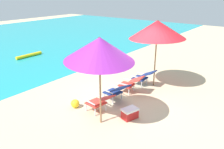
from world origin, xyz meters
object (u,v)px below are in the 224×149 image
lounge_chair_near_right (131,83)px  lounge_chair_far_right (144,76)px  swim_buoy (29,55)px  beach_umbrella_right (157,29)px  beach_umbrella_left (100,49)px  lounge_chair_near_left (117,90)px  lounge_chair_far_left (100,101)px  beach_ball (75,104)px  cooler_box (130,113)px

lounge_chair_near_right → lounge_chair_far_right: bearing=-2.5°
swim_buoy → beach_umbrella_right: (0.59, -7.62, 2.14)m
lounge_chair_near_right → beach_umbrella_left: size_ratio=0.37×
lounge_chair_near_left → lounge_chair_far_right: (1.76, -0.04, 0.00)m
lounge_chair_near_left → lounge_chair_near_right: bearing=-0.4°
swim_buoy → lounge_chair_far_left: 7.70m
lounge_chair_near_left → beach_ball: bearing=145.7°
lounge_chair_far_right → beach_umbrella_right: 1.88m
lounge_chair_near_right → lounge_chair_far_left: bearing=-178.4°
lounge_chair_far_left → lounge_chair_near_right: same height
lounge_chair_far_left → lounge_chair_near_left: bearing=3.5°
swim_buoy → cooler_box: size_ratio=2.94×
lounge_chair_far_left → lounge_chair_near_left: 0.96m
lounge_chair_far_left → beach_ball: size_ratio=3.35×
beach_umbrella_left → beach_ball: (0.18, 1.24, -2.03)m
lounge_chair_far_right → beach_ball: lounge_chair_far_right is taller
beach_umbrella_left → cooler_box: beach_umbrella_left is taller
lounge_chair_far_right → beach_umbrella_left: bearing=-172.8°
swim_buoy → beach_umbrella_left: bearing=-110.0°
beach_umbrella_left → beach_ball: bearing=81.7°
beach_ball → cooler_box: 1.85m
swim_buoy → cooler_box: (-2.10, -8.23, 0.06)m
lounge_chair_far_right → beach_umbrella_left: 3.60m
swim_buoy → lounge_chair_far_left: (-2.39, -7.32, 0.31)m
swim_buoy → lounge_chair_far_left: size_ratio=1.71×
lounge_chair_near_left → cooler_box: size_ratio=1.71×
lounge_chair_near_left → beach_umbrella_left: size_ratio=0.36×
lounge_chair_near_right → lounge_chair_far_right: same height
beach_umbrella_left → beach_umbrella_right: size_ratio=0.98×
lounge_chair_near_left → lounge_chair_near_right: 0.88m
beach_umbrella_right → lounge_chair_near_right: bearing=162.9°
swim_buoy → lounge_chair_near_right: bearing=-94.4°
lounge_chair_near_right → beach_umbrella_left: beach_umbrella_left is taller
swim_buoy → beach_ball: (-2.61, -6.46, 0.04)m
lounge_chair_near_right → beach_umbrella_right: size_ratio=0.36×
beach_umbrella_right → swim_buoy: bearing=94.4°
swim_buoy → lounge_chair_far_right: (0.32, -7.30, 0.31)m
lounge_chair_near_right → lounge_chair_far_right: 0.89m
lounge_chair_near_left → cooler_box: 1.20m
lounge_chair_near_left → cooler_box: bearing=-124.0°
beach_umbrella_right → lounge_chair_near_left: bearing=169.9°
lounge_chair_near_right → lounge_chair_far_right: (0.88, -0.04, 0.00)m
lounge_chair_far_left → cooler_box: (0.30, -0.92, -0.24)m
lounge_chair_near_left → lounge_chair_far_right: 1.76m
lounge_chair_far_left → beach_ball: 0.93m
lounge_chair_far_left → beach_umbrella_left: beach_umbrella_left is taller
lounge_chair_far_left → beach_umbrella_left: (-0.40, -0.38, 1.77)m
lounge_chair_near_right → beach_ball: bearing=158.5°
lounge_chair_far_left → beach_umbrella_left: size_ratio=0.37×
lounge_chair_far_left → beach_ball: lounge_chair_far_left is taller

